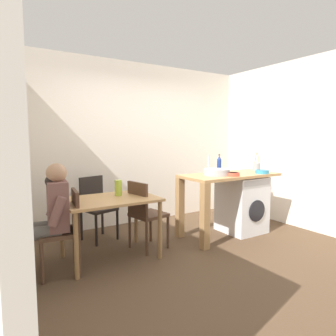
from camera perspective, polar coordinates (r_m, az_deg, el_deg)
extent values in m
plane|color=#4C3826|center=(3.94, 5.35, -15.98)|extent=(5.46, 5.46, 0.00)
cube|color=silver|center=(5.16, -6.39, 4.61)|extent=(4.60, 0.10, 2.70)
cube|color=silver|center=(5.25, 24.58, 4.12)|extent=(0.10, 3.80, 2.70)
cube|color=white|center=(3.40, -27.43, -14.02)|extent=(0.10, 0.80, 0.70)
cube|color=tan|center=(3.66, -11.00, -5.91)|extent=(1.10, 0.76, 0.03)
cylinder|color=#977045|center=(3.31, -17.09, -14.02)|extent=(0.05, 0.05, 0.71)
cylinder|color=#977045|center=(3.68, -1.53, -11.72)|extent=(0.05, 0.05, 0.71)
cylinder|color=#977045|center=(3.93, -19.62, -10.92)|extent=(0.05, 0.05, 0.71)
cylinder|color=#977045|center=(4.24, -6.12, -9.34)|extent=(0.05, 0.05, 0.71)
cube|color=#4C3323|center=(3.47, -20.09, -11.54)|extent=(0.45, 0.45, 0.04)
cube|color=#4C3323|center=(3.43, -17.20, -7.76)|extent=(0.08, 0.38, 0.45)
cylinder|color=#4C3323|center=(3.37, -22.87, -16.26)|extent=(0.04, 0.04, 0.45)
cylinder|color=#4C3323|center=(3.71, -23.05, -14.19)|extent=(0.04, 0.04, 0.45)
cylinder|color=#4C3323|center=(3.39, -16.55, -15.86)|extent=(0.04, 0.04, 0.45)
cylinder|color=#4C3323|center=(3.73, -17.35, -13.86)|extent=(0.04, 0.04, 0.45)
cube|color=#4C3323|center=(3.99, -3.70, -8.87)|extent=(0.47, 0.47, 0.04)
cube|color=#4C3323|center=(3.83, -5.83, -6.06)|extent=(0.11, 0.38, 0.45)
cylinder|color=#4C3323|center=(4.30, -3.33, -10.90)|extent=(0.04, 0.04, 0.45)
cylinder|color=#4C3323|center=(4.04, -0.01, -12.01)|extent=(0.04, 0.04, 0.45)
cylinder|color=#4C3323|center=(4.09, -7.31, -11.83)|extent=(0.04, 0.04, 0.45)
cylinder|color=#4C3323|center=(3.82, -4.08, -13.12)|extent=(0.04, 0.04, 0.45)
cube|color=black|center=(4.40, -13.00, -7.61)|extent=(0.50, 0.50, 0.04)
cube|color=black|center=(4.50, -14.39, -4.41)|extent=(0.37, 0.14, 0.45)
cylinder|color=black|center=(4.42, -9.62, -10.49)|extent=(0.04, 0.04, 0.45)
cylinder|color=black|center=(4.22, -13.52, -11.39)|extent=(0.04, 0.04, 0.45)
cylinder|color=black|center=(4.70, -12.40, -9.55)|extent=(0.04, 0.04, 0.45)
cylinder|color=black|center=(4.51, -16.17, -10.33)|extent=(0.04, 0.04, 0.45)
cylinder|color=#595651|center=(3.46, -25.67, -15.82)|extent=(0.11, 0.11, 0.45)
cylinder|color=#595651|center=(3.62, -25.62, -14.78)|extent=(0.11, 0.11, 0.45)
cylinder|color=#595651|center=(3.36, -23.12, -11.34)|extent=(0.41, 0.19, 0.14)
cylinder|color=#595651|center=(3.54, -23.20, -10.49)|extent=(0.41, 0.19, 0.14)
cube|color=brown|center=(3.39, -20.28, -6.70)|extent=(0.24, 0.36, 0.52)
cylinder|color=brown|center=(3.19, -20.34, -7.76)|extent=(0.20, 0.11, 0.31)
cylinder|color=brown|center=(3.60, -20.84, -6.23)|extent=(0.20, 0.11, 0.31)
sphere|color=#A57A5B|center=(3.34, -20.49, -0.91)|extent=(0.21, 0.21, 0.21)
sphere|color=black|center=(3.34, -21.47, -2.37)|extent=(0.12, 0.12, 0.12)
cube|color=tan|center=(4.55, 11.69, -1.36)|extent=(1.50, 0.68, 0.04)
cube|color=#A07749|center=(3.97, 7.05, -9.13)|extent=(0.10, 0.10, 0.88)
cube|color=#A07749|center=(4.42, 2.28, -7.51)|extent=(0.10, 0.10, 0.88)
cube|color=silver|center=(4.82, 13.84, -6.68)|extent=(0.60, 0.60, 0.86)
cylinder|color=black|center=(4.62, 16.56, -7.84)|extent=(0.32, 0.02, 0.32)
cube|color=#B2B2B7|center=(4.55, 16.65, -2.76)|extent=(0.54, 0.01, 0.08)
cylinder|color=#9EA0A5|center=(4.37, 9.21, -0.76)|extent=(0.38, 0.38, 0.09)
cylinder|color=#B2B2B7|center=(4.49, 7.72, 0.67)|extent=(0.02, 0.02, 0.28)
cylinder|color=navy|center=(4.69, 9.72, 0.41)|extent=(0.07, 0.07, 0.20)
cone|color=navy|center=(4.68, 9.75, 2.00)|extent=(0.06, 0.06, 0.06)
cylinder|color=#262626|center=(4.68, 9.76, 2.48)|extent=(0.03, 0.03, 0.02)
cylinder|color=#D84C38|center=(4.31, 12.27, -1.16)|extent=(0.19, 0.19, 0.05)
cylinder|color=maroon|center=(4.31, 12.27, -1.00)|extent=(0.15, 0.15, 0.03)
cylinder|color=gray|center=(5.03, 16.52, 0.19)|extent=(0.11, 0.11, 0.13)
cylinder|color=#99724C|center=(5.01, 16.35, 1.84)|extent=(0.01, 0.04, 0.18)
cylinder|color=#99724C|center=(5.02, 16.82, 1.83)|extent=(0.01, 0.05, 0.18)
cylinder|color=teal|center=(4.72, 17.50, -0.67)|extent=(0.20, 0.20, 0.05)
cylinder|color=#1E546B|center=(4.72, 17.51, -0.50)|extent=(0.16, 0.16, 0.03)
cylinder|color=#A8C63D|center=(3.79, -9.46, -3.75)|extent=(0.09, 0.09, 0.20)
cube|color=#B2B2B7|center=(4.44, 12.11, -1.23)|extent=(0.15, 0.06, 0.01)
cube|color=#262628|center=(4.44, 12.11, -1.23)|extent=(0.15, 0.06, 0.01)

